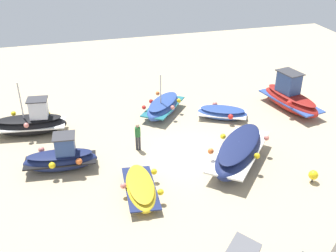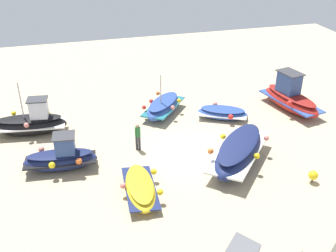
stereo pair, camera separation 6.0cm
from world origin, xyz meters
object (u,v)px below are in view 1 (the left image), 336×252
at_px(fishing_boat_0, 222,113).
at_px(fishing_boat_3, 239,151).
at_px(fishing_boat_5, 141,188).
at_px(person_walking, 138,135).
at_px(fishing_boat_2, 61,158).
at_px(mooring_buoy_0, 313,175).
at_px(fishing_boat_4, 290,98).
at_px(fishing_boat_1, 31,123).
at_px(fishing_boat_6, 163,106).

bearing_deg(fishing_boat_0, fishing_boat_3, 103.51).
relative_size(fishing_boat_5, person_walking, 2.23).
xyz_separation_m(fishing_boat_2, mooring_buoy_0, (-12.14, 4.56, -0.24)).
height_order(fishing_boat_3, fishing_boat_4, fishing_boat_4).
distance_m(fishing_boat_1, fishing_boat_6, 8.45).
bearing_deg(person_walking, fishing_boat_0, -42.00).
bearing_deg(fishing_boat_4, mooring_buoy_0, 145.45).
bearing_deg(fishing_boat_6, fishing_boat_1, 131.76).
relative_size(fishing_boat_1, fishing_boat_4, 0.89).
xyz_separation_m(fishing_boat_3, fishing_boat_4, (-6.13, -5.22, 0.08)).
xyz_separation_m(fishing_boat_3, mooring_buoy_0, (-2.92, 2.58, -0.32)).
bearing_deg(fishing_boat_0, fishing_boat_2, 43.31).
xyz_separation_m(fishing_boat_0, fishing_boat_4, (-4.95, -0.09, 0.43)).
relative_size(fishing_boat_1, person_walking, 2.71).
xyz_separation_m(fishing_boat_0, fishing_boat_6, (3.57, -1.64, 0.15)).
relative_size(fishing_boat_2, fishing_boat_6, 0.98).
xyz_separation_m(fishing_boat_1, person_walking, (-5.90, 3.55, 0.23)).
distance_m(fishing_boat_3, mooring_buoy_0, 3.91).
bearing_deg(fishing_boat_1, person_walking, -24.05).
bearing_deg(fishing_boat_6, fishing_boat_2, 163.81).
relative_size(fishing_boat_0, person_walking, 2.10).
distance_m(fishing_boat_0, fishing_boat_4, 4.97).
relative_size(fishing_boat_0, fishing_boat_6, 0.87).
bearing_deg(fishing_boat_4, person_walking, 90.30).
height_order(fishing_boat_1, mooring_buoy_0, fishing_boat_1).
xyz_separation_m(fishing_boat_3, person_walking, (4.93, -2.77, 0.23)).
bearing_deg(fishing_boat_0, fishing_boat_5, 69.43).
height_order(fishing_boat_5, fishing_boat_6, fishing_boat_6).
bearing_deg(fishing_boat_3, fishing_boat_5, -36.01).
bearing_deg(fishing_boat_3, mooring_buoy_0, 90.26).
height_order(fishing_boat_0, fishing_boat_3, fishing_boat_3).
height_order(fishing_boat_3, fishing_boat_6, fishing_boat_6).
distance_m(fishing_boat_2, fishing_boat_6, 8.34).
height_order(fishing_boat_1, fishing_boat_3, fishing_boat_1).
height_order(fishing_boat_5, mooring_buoy_0, fishing_boat_5).
distance_m(fishing_boat_5, fishing_boat_6, 8.64).
xyz_separation_m(fishing_boat_1, fishing_boat_5, (-5.19, 7.55, -0.35)).
bearing_deg(person_walking, fishing_boat_1, 85.77).
relative_size(fishing_boat_1, mooring_buoy_0, 6.78).
bearing_deg(fishing_boat_6, person_walking, -173.66).
bearing_deg(fishing_boat_6, fishing_boat_5, -163.41).
relative_size(fishing_boat_5, fishing_boat_6, 0.93).
xyz_separation_m(fishing_boat_4, fishing_boat_5, (11.77, 6.45, -0.44)).
bearing_deg(fishing_boat_5, fishing_boat_4, 122.32).
xyz_separation_m(fishing_boat_2, person_walking, (-4.28, -0.79, 0.30)).
relative_size(fishing_boat_0, fishing_boat_1, 0.77).
distance_m(fishing_boat_0, fishing_boat_3, 5.28).
relative_size(fishing_boat_5, mooring_buoy_0, 5.59).
distance_m(fishing_boat_2, mooring_buoy_0, 12.97).
height_order(fishing_boat_3, person_walking, person_walking).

